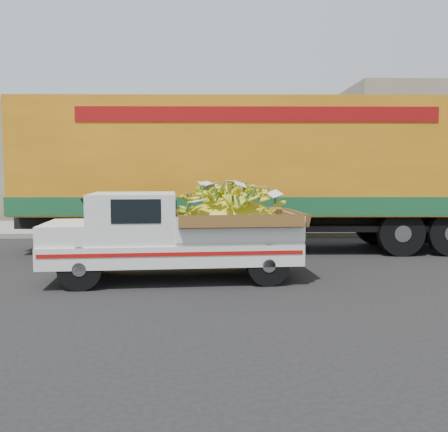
{
  "coord_description": "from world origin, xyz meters",
  "views": [
    {
      "loc": [
        0.53,
        -9.51,
        2.01
      ],
      "look_at": [
        0.76,
        0.48,
        1.13
      ],
      "focal_mm": 40.0,
      "sensor_mm": 36.0,
      "label": 1
    }
  ],
  "objects": [
    {
      "name": "sidewalk",
      "position": [
        0.0,
        7.92,
        0.07
      ],
      "size": [
        60.0,
        4.0,
        0.14
      ],
      "primitive_type": "cube",
      "color": "gray",
      "rests_on": "ground"
    },
    {
      "name": "pickup_truck",
      "position": [
        0.15,
        -0.19,
        0.87
      ],
      "size": [
        4.77,
        2.08,
        1.63
      ],
      "rotation": [
        0.0,
        0.0,
        0.08
      ],
      "color": "black",
      "rests_on": "ground"
    },
    {
      "name": "curb",
      "position": [
        0.0,
        5.82,
        0.07
      ],
      "size": [
        60.0,
        0.25,
        0.15
      ],
      "primitive_type": "cube",
      "color": "gray",
      "rests_on": "ground"
    },
    {
      "name": "semi_trailer",
      "position": [
        1.62,
        3.37,
        2.12
      ],
      "size": [
        12.01,
        2.69,
        3.8
      ],
      "rotation": [
        0.0,
        0.0,
        -0.01
      ],
      "color": "black",
      "rests_on": "ground"
    },
    {
      "name": "ground",
      "position": [
        0.0,
        0.0,
        0.0
      ],
      "size": [
        100.0,
        100.0,
        0.0
      ],
      "primitive_type": "plane",
      "color": "black",
      "rests_on": "ground"
    },
    {
      "name": "building_left",
      "position": [
        -8.0,
        13.82,
        2.5
      ],
      "size": [
        18.0,
        6.0,
        5.0
      ],
      "primitive_type": "cube",
      "color": "gray",
      "rests_on": "ground"
    }
  ]
}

